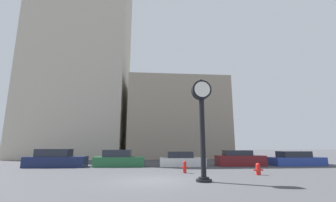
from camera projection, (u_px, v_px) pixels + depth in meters
name	position (u px, v px, depth m)	size (l,w,h in m)	color
ground_plane	(154.00, 180.00, 11.37)	(200.00, 200.00, 0.00)	#424247
building_tall_tower	(83.00, 59.00, 36.91)	(14.43, 12.00, 31.54)	#BCB29E
building_storefront_row	(176.00, 120.00, 36.34)	(14.58, 12.00, 11.75)	gray
street_clock	(202.00, 115.00, 11.59)	(1.00, 0.78, 5.22)	black
car_navy	(56.00, 159.00, 18.73)	(4.76, 1.78, 1.48)	#19234C
car_green	(119.00, 159.00, 19.21)	(4.22, 1.87, 1.41)	#236038
car_white	(182.00, 160.00, 19.65)	(4.02, 2.09, 1.24)	silver
car_maroon	(239.00, 159.00, 20.06)	(4.21, 2.09, 1.35)	maroon
car_blue	(296.00, 159.00, 20.31)	(4.73, 1.86, 1.26)	#28429E
fire_hydrant_near	(258.00, 169.00, 13.62)	(0.61, 0.27, 0.70)	red
fire_hydrant_far	(185.00, 167.00, 14.56)	(0.51, 0.22, 0.77)	red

